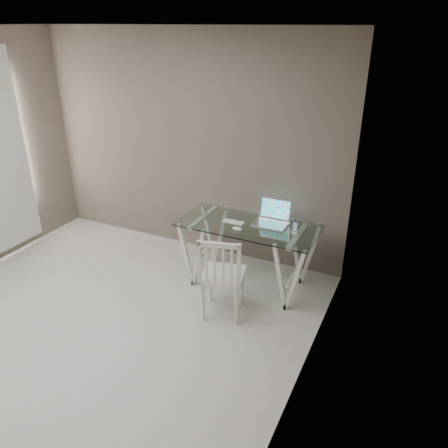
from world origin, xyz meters
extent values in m
plane|color=#B9B6B1|center=(0.00, 0.00, 0.00)|extent=(4.50, 4.50, 0.00)
cube|color=white|center=(0.00, 0.00, 2.70)|extent=(4.00, 4.50, 0.02)
cube|color=#64584F|center=(0.00, 2.25, 1.35)|extent=(4.00, 0.02, 2.70)
cube|color=#64584F|center=(2.00, 0.00, 1.35)|extent=(0.02, 4.50, 2.70)
cube|color=silver|center=(1.05, 1.66, 0.74)|extent=(1.50, 0.70, 0.01)
cube|color=silver|center=(0.50, 1.66, 0.36)|extent=(0.24, 0.62, 0.72)
cube|color=silver|center=(1.60, 1.66, 0.36)|extent=(0.24, 0.62, 0.72)
cube|color=silver|center=(1.04, 1.05, 0.45)|extent=(0.51, 0.51, 0.04)
cylinder|color=silver|center=(0.91, 0.84, 0.21)|extent=(0.04, 0.04, 0.43)
cylinder|color=silver|center=(1.24, 0.93, 0.21)|extent=(0.04, 0.04, 0.43)
cylinder|color=silver|center=(0.83, 1.17, 0.21)|extent=(0.04, 0.04, 0.43)
cylinder|color=silver|center=(1.16, 1.25, 0.21)|extent=(0.04, 0.04, 0.43)
cube|color=silver|center=(1.08, 0.86, 0.68)|extent=(0.41, 0.13, 0.47)
cube|color=silver|center=(1.27, 1.75, 0.75)|extent=(0.35, 0.25, 0.02)
cube|color=#19D899|center=(1.27, 1.90, 0.88)|extent=(0.35, 0.07, 0.23)
cube|color=silver|center=(0.88, 1.64, 0.75)|extent=(0.25, 0.11, 0.01)
ellipsoid|color=white|center=(0.99, 1.48, 0.76)|extent=(0.10, 0.06, 0.03)
cube|color=white|center=(1.56, 1.67, 0.75)|extent=(0.06, 0.06, 0.01)
cube|color=black|center=(1.56, 1.68, 0.81)|extent=(0.05, 0.03, 0.11)
camera|label=1|loc=(2.64, -2.30, 2.73)|focal=35.00mm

